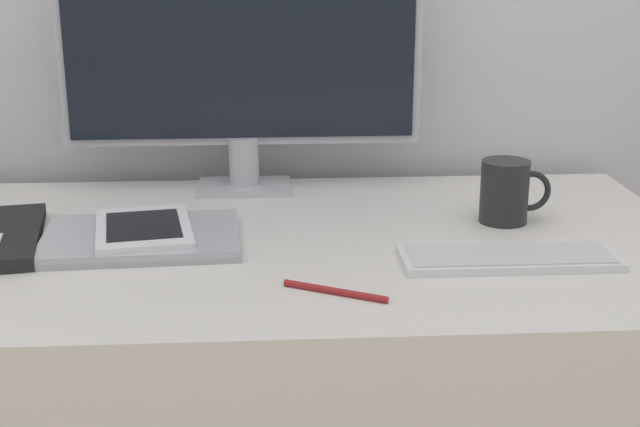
% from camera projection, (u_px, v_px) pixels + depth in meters
% --- Properties ---
extents(monitor, '(0.64, 0.11, 0.44)m').
position_uv_depth(monitor, '(241.00, 56.00, 1.56)').
color(monitor, '#B7B7BC').
rests_on(monitor, desk).
extents(keyboard, '(0.31, 0.11, 0.01)m').
position_uv_depth(keyboard, '(509.00, 257.00, 1.27)').
color(keyboard, silver).
rests_on(keyboard, desk).
extents(laptop, '(0.30, 0.22, 0.02)m').
position_uv_depth(laptop, '(142.00, 238.00, 1.34)').
color(laptop, '#A3A3A8').
rests_on(laptop, desk).
extents(ereader, '(0.17, 0.22, 0.01)m').
position_uv_depth(ereader, '(143.00, 228.00, 1.34)').
color(ereader, white).
rests_on(ereader, laptop).
extents(coffee_mug, '(0.12, 0.08, 0.10)m').
position_uv_depth(coffee_mug, '(506.00, 192.00, 1.43)').
color(coffee_mug, black).
rests_on(coffee_mug, desk).
extents(pen, '(0.13, 0.08, 0.01)m').
position_uv_depth(pen, '(335.00, 291.00, 1.15)').
color(pen, maroon).
rests_on(pen, desk).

